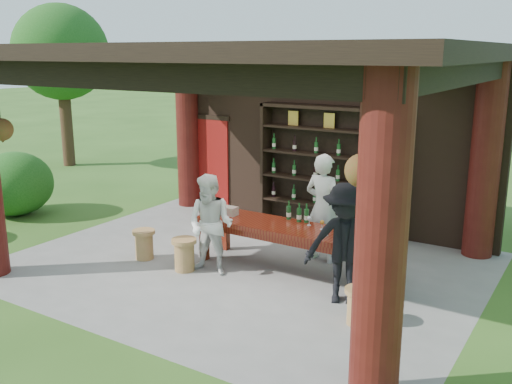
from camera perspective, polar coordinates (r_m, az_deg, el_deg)
The scene contains 15 objects.
ground at distance 9.45m, azimuth -1.30°, elevation -7.28°, with size 90.00×90.00×0.00m, color #2D5119.
pavilion at distance 9.27m, azimuth 0.02°, elevation 5.94°, with size 7.50×6.00×3.60m.
wine_shelf at distance 11.03m, azimuth 7.09°, elevation 2.28°, with size 2.76×0.42×2.43m.
tasting_table at distance 9.00m, azimuth 3.28°, elevation -4.14°, with size 3.13×0.83×0.75m.
stool_near_left at distance 9.19m, azimuth -7.18°, elevation -6.15°, with size 0.40×0.40×0.53m.
stool_near_right at distance 7.53m, azimuth 10.21°, elevation -11.08°, with size 0.37×0.37×0.49m.
stool_far_left at distance 9.81m, azimuth -11.12°, elevation -5.08°, with size 0.38×0.38×0.50m.
host at distance 9.46m, azimuth 6.74°, elevation -1.58°, with size 0.66×0.43×1.81m, color silver.
guest_woman at distance 8.88m, azimuth -4.55°, elevation -3.30°, with size 0.77×0.60×1.59m, color silver.
guest_man at distance 7.92m, azimuth 8.87°, elevation -5.13°, with size 1.10×0.63×1.70m, color black.
table_bottles at distance 9.19m, azimuth 4.23°, elevation -1.99°, with size 0.40×0.11×0.31m.
table_glasses at distance 8.68m, azimuth 7.52°, elevation -3.57°, with size 0.97×0.39×0.15m.
napkin_basket at distance 9.54m, azimuth -2.68°, elevation -1.90°, with size 0.26×0.18×0.14m, color #BF6672.
shrubs at distance 8.98m, azimuth 9.50°, elevation -4.81°, with size 13.84×8.02×1.36m.
trees at distance 8.86m, azimuth 22.91°, elevation 12.54°, with size 22.78×9.51×4.80m.
Camera 1 is at (4.87, -7.35, 3.40)m, focal length 40.00 mm.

